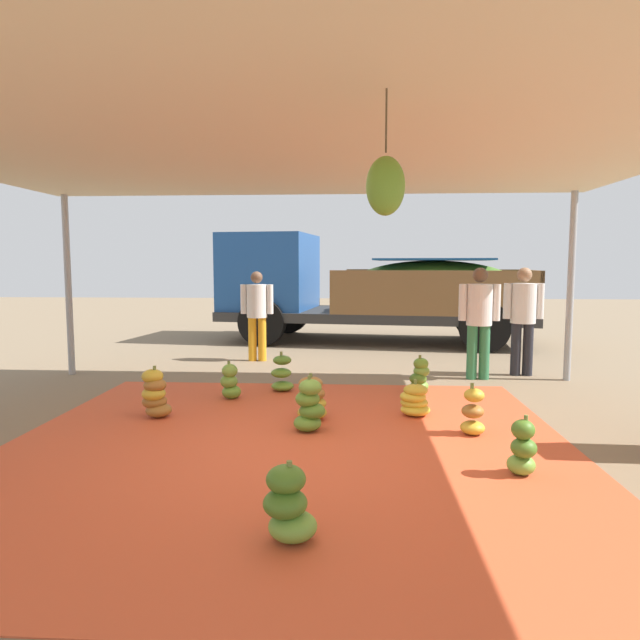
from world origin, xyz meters
name	(u,v)px	position (x,y,z in m)	size (l,w,h in m)	color
ground_plane	(311,381)	(0.00, 3.00, 0.00)	(40.00, 40.00, 0.00)	#7F6B51
tarp_orange	(287,447)	(0.00, 0.00, 0.01)	(5.42, 5.51, 0.01)	#D1512D
tent_canopy	(285,146)	(0.00, -0.10, 2.76)	(8.00, 7.00, 2.84)	#9EA0A5
banana_bunch_0	(282,375)	(-0.35, 2.33, 0.23)	(0.43, 0.43, 0.54)	#60932D
banana_bunch_1	(309,407)	(0.17, 0.51, 0.26)	(0.42, 0.41, 0.58)	#60932D
banana_bunch_2	(414,401)	(1.32, 1.17, 0.18)	(0.43, 0.44, 0.41)	gold
banana_bunch_3	(312,400)	(0.16, 0.93, 0.23)	(0.40, 0.40, 0.52)	gold
banana_bunch_4	(473,413)	(1.83, 0.49, 0.23)	(0.35, 0.35, 0.53)	gold
banana_bunch_5	(230,383)	(-0.95, 1.81, 0.22)	(0.30, 0.30, 0.49)	#60932D
banana_bunch_6	(288,506)	(0.22, -1.77, 0.23)	(0.44, 0.43, 0.50)	#6B9E38
banana_bunch_7	(522,450)	(2.00, -0.60, 0.22)	(0.32, 0.32, 0.50)	#6B9E38
banana_bunch_8	(420,376)	(1.52, 2.36, 0.22)	(0.35, 0.34, 0.50)	#6B9E38
banana_bunch_9	(155,395)	(-1.60, 0.92, 0.27)	(0.43, 0.40, 0.59)	#996628
cargo_truck_main	(363,287)	(0.83, 7.40, 1.21)	(6.94, 3.34, 2.40)	#2D2D2D
worker_0	(523,313)	(3.23, 3.64, 0.98)	(0.61, 0.37, 1.67)	#26262D
worker_1	(257,309)	(-1.10, 4.69, 0.93)	(0.59, 0.36, 1.60)	orange
worker_2	(479,315)	(2.49, 3.31, 0.98)	(0.61, 0.37, 1.67)	#337A4C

